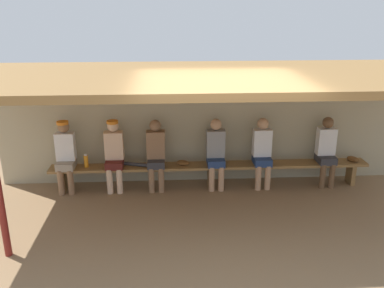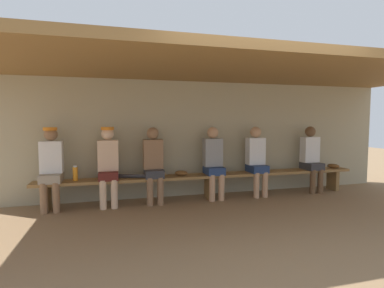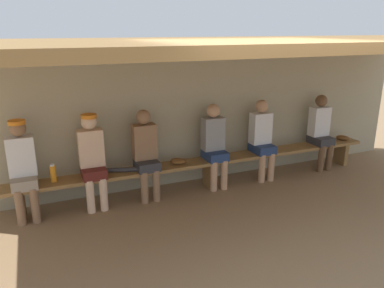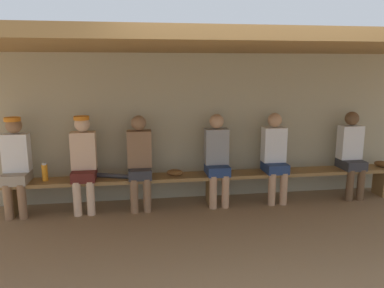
{
  "view_description": "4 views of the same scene",
  "coord_description": "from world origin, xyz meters",
  "views": [
    {
      "loc": [
        -0.78,
        -5.79,
        3.44
      ],
      "look_at": [
        -0.38,
        1.06,
        1.05
      ],
      "focal_mm": 39.37,
      "sensor_mm": 36.0,
      "label": 1
    },
    {
      "loc": [
        -1.7,
        -3.6,
        1.45
      ],
      "look_at": [
        -0.37,
        1.36,
        1.04
      ],
      "focal_mm": 27.64,
      "sensor_mm": 36.0,
      "label": 2
    },
    {
      "loc": [
        -2.44,
        -3.53,
        2.45
      ],
      "look_at": [
        -0.35,
        1.4,
        0.8
      ],
      "focal_mm": 35.27,
      "sensor_mm": 36.0,
      "label": 3
    },
    {
      "loc": [
        -1.04,
        -3.63,
        1.99
      ],
      "look_at": [
        -0.33,
        1.15,
        1.0
      ],
      "focal_mm": 34.94,
      "sensor_mm": 36.0,
      "label": 4
    }
  ],
  "objects": [
    {
      "name": "bench",
      "position": [
        0.0,
        1.55,
        0.39
      ],
      "size": [
        6.0,
        0.36,
        0.46
      ],
      "color": "olive",
      "rests_on": "ground"
    },
    {
      "name": "baseball_glove_worn",
      "position": [
        -0.52,
        1.55,
        0.51
      ],
      "size": [
        0.29,
        0.25,
        0.09
      ],
      "primitive_type": "ellipsoid",
      "rotation": [
        0.0,
        0.0,
        2.72
      ],
      "color": "brown",
      "rests_on": "bench"
    },
    {
      "name": "baseball_glove_tan",
      "position": [
        2.76,
        1.56,
        0.51
      ],
      "size": [
        0.27,
        0.29,
        0.09
      ],
      "primitive_type": "ellipsoid",
      "rotation": [
        0.0,
        0.0,
        2.12
      ],
      "color": "brown",
      "rests_on": "bench"
    },
    {
      "name": "player_leftmost",
      "position": [
        -1.79,
        1.55,
        0.75
      ],
      "size": [
        0.34,
        0.42,
        1.34
      ],
      "color": "#591E19",
      "rests_on": "ground"
    },
    {
      "name": "player_rightmost",
      "position": [
        -1.02,
        1.55,
        0.73
      ],
      "size": [
        0.34,
        0.42,
        1.34
      ],
      "color": "#333338",
      "rests_on": "ground"
    },
    {
      "name": "player_in_blue",
      "position": [
        0.1,
        1.55,
        0.73
      ],
      "size": [
        0.34,
        0.42,
        1.34
      ],
      "color": "navy",
      "rests_on": "ground"
    },
    {
      "name": "water_bottle_clear",
      "position": [
        -2.32,
        1.56,
        0.58
      ],
      "size": [
        0.08,
        0.08,
        0.25
      ],
      "color": "orange",
      "rests_on": "bench"
    },
    {
      "name": "player_in_red",
      "position": [
        -2.68,
        1.55,
        0.75
      ],
      "size": [
        0.34,
        0.42,
        1.34
      ],
      "color": "gray",
      "rests_on": "ground"
    },
    {
      "name": "player_middle",
      "position": [
        0.98,
        1.55,
        0.73
      ],
      "size": [
        0.34,
        0.42,
        1.34
      ],
      "color": "navy",
      "rests_on": "ground"
    },
    {
      "name": "baseball_bat",
      "position": [
        -1.38,
        1.55,
        0.49
      ],
      "size": [
        0.86,
        0.33,
        0.07
      ],
      "primitive_type": "cylinder",
      "rotation": [
        0.0,
        1.57,
        -0.31
      ],
      "color": "#333338",
      "rests_on": "bench"
    },
    {
      "name": "ground_plane",
      "position": [
        0.0,
        0.0,
        0.0
      ],
      "size": [
        24.0,
        24.0,
        0.0
      ],
      "primitive_type": "plane",
      "color": "#8C6D4C"
    },
    {
      "name": "back_wall",
      "position": [
        0.0,
        2.0,
        1.1
      ],
      "size": [
        8.0,
        0.2,
        2.2
      ],
      "primitive_type": "cube",
      "color": "tan",
      "rests_on": "ground"
    },
    {
      "name": "dugout_roof",
      "position": [
        0.0,
        0.7,
        2.26
      ],
      "size": [
        8.0,
        2.8,
        0.12
      ],
      "primitive_type": "cube",
      "color": "olive",
      "rests_on": "back_wall"
    },
    {
      "name": "player_shirtless_tan",
      "position": [
        2.21,
        1.55,
        0.73
      ],
      "size": [
        0.34,
        0.42,
        1.34
      ],
      "color": "#333338",
      "rests_on": "ground"
    }
  ]
}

